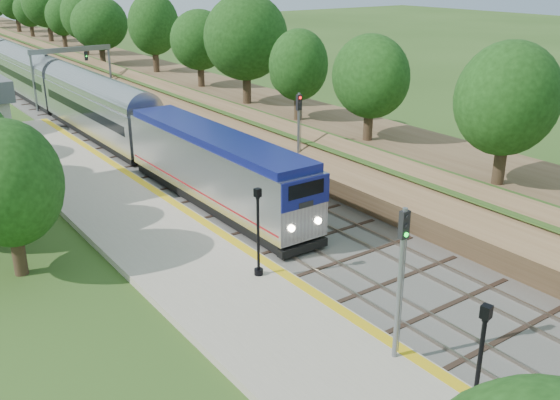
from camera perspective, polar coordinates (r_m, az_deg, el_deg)
ground at (r=24.83m, az=21.11°, el=-15.35°), size 320.00×320.00×0.00m
trackbed at (r=74.15m, az=-19.68°, el=8.66°), size 9.50×170.00×0.28m
platform at (r=32.11m, az=-8.85°, el=-5.12°), size 6.40×68.00×0.38m
yellow_stripe at (r=33.26m, az=-4.50°, el=-3.61°), size 0.55×68.00×0.01m
embankment at (r=76.49m, az=-13.80°, el=11.04°), size 10.64×170.00×11.70m
signal_gantry at (r=68.78m, az=-18.54°, el=11.97°), size 8.40×0.38×6.20m
trees_behind_platform at (r=32.86m, az=-22.36°, el=2.28°), size 7.82×53.32×7.21m
train at (r=74.82m, az=-21.74°, el=10.23°), size 3.01×100.06×4.42m
lamppost_mid at (r=20.34m, az=17.59°, el=-15.32°), size 0.45×0.45×4.55m
lamppost_far at (r=28.75m, az=-2.01°, el=-3.42°), size 0.43×0.43×4.30m
signal_platform at (r=22.49m, az=10.99°, el=-6.16°), size 0.35×0.28×5.94m
signal_farside at (r=40.84m, az=1.72°, el=6.40°), size 0.34×0.27×6.27m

